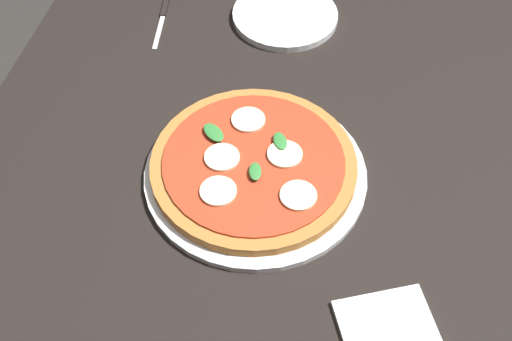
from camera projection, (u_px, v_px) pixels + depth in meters
name	position (u px, v px, depth m)	size (l,w,h in m)	color
dining_table	(303.00, 215.00, 1.09)	(1.17, 1.16, 0.72)	black
serving_tray	(256.00, 172.00, 1.03)	(0.36, 0.36, 0.01)	silver
pizza	(254.00, 164.00, 1.02)	(0.33, 0.33, 0.03)	#B27033
plate_white	(285.00, 16.00, 1.28)	(0.21, 0.21, 0.01)	white
napkin	(386.00, 322.00, 0.87)	(0.13, 0.09, 0.01)	white
knife	(163.00, 15.00, 1.29)	(0.03, 0.16, 0.01)	black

